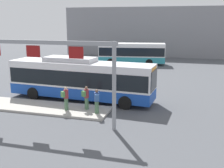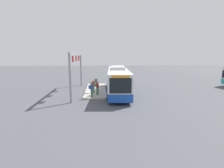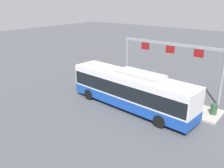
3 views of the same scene
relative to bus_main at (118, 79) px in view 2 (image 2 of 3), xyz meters
The scene contains 8 objects.
ground_plane 1.81m from the bus_main, ahead, with size 120.00×120.00×0.00m, color #4C4F54.
platform_curb 3.87m from the bus_main, 121.93° to the right, with size 10.00×2.80×0.16m, color #B2ADA3.
bus_main is the anchor object (origin of this frame).
person_boarding 4.24m from the bus_main, 53.02° to the right, with size 0.50×0.60×1.67m.
person_waiting_near 3.19m from the bus_main, 60.81° to the right, with size 0.53×0.61×1.67m.
person_waiting_mid 3.32m from the bus_main, 86.73° to the right, with size 0.53×0.61×1.67m.
platform_sign_gantry 5.80m from the bus_main, 98.59° to the right, with size 10.59×0.24×5.20m.
trash_bin 7.01m from the bus_main, 154.03° to the right, with size 0.52×0.52×0.90m, color #2D5133.
Camera 2 is at (21.83, -2.33, 4.95)m, focal length 27.41 mm.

